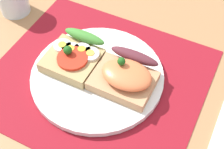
# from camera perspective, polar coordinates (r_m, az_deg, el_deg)

# --- Properties ---
(ground_plane) EXTENTS (1.20, 0.90, 0.03)m
(ground_plane) POSITION_cam_1_polar(r_m,az_deg,el_deg) (0.60, -2.55, -1.70)
(ground_plane) COLOR #A47248
(placemat) EXTENTS (0.38, 0.34, 0.00)m
(placemat) POSITION_cam_1_polar(r_m,az_deg,el_deg) (0.59, -2.61, -0.68)
(placemat) COLOR maroon
(placemat) RESTS_ON ground_plane
(plate) EXTENTS (0.24, 0.24, 0.01)m
(plate) POSITION_cam_1_polar(r_m,az_deg,el_deg) (0.58, -2.64, -0.24)
(plate) COLOR white
(plate) RESTS_ON placemat
(sandwich_egg_tomato) EXTENTS (0.09, 0.10, 0.04)m
(sandwich_egg_tomato) POSITION_cam_1_polar(r_m,az_deg,el_deg) (0.59, -6.78, 3.33)
(sandwich_egg_tomato) COLOR tan
(sandwich_egg_tomato) RESTS_ON plate
(sandwich_salmon) EXTENTS (0.11, 0.10, 0.06)m
(sandwich_salmon) POSITION_cam_1_polar(r_m,az_deg,el_deg) (0.55, 2.54, -0.06)
(sandwich_salmon) COLOR tan
(sandwich_salmon) RESTS_ON plate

